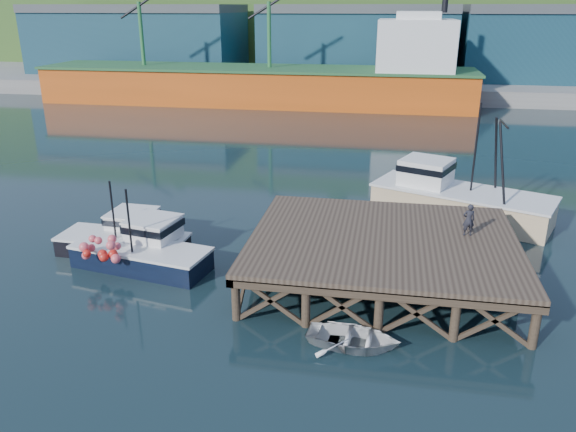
% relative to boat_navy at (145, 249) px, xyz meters
% --- Properties ---
extents(ground, '(300.00, 300.00, 0.00)m').
position_rel_boat_navy_xyz_m(ground, '(5.94, 0.55, -0.85)').
color(ground, black).
rests_on(ground, ground).
extents(wharf, '(12.00, 10.00, 2.62)m').
position_rel_boat_navy_xyz_m(wharf, '(11.44, 0.37, 1.09)').
color(wharf, brown).
rests_on(wharf, ground).
extents(far_quay, '(160.00, 40.00, 2.00)m').
position_rel_boat_navy_xyz_m(far_quay, '(5.94, 70.55, 0.15)').
color(far_quay, gray).
rests_on(far_quay, ground).
extents(warehouse_left, '(32.00, 16.00, 9.00)m').
position_rel_boat_navy_xyz_m(warehouse_left, '(-29.06, 65.55, 5.65)').
color(warehouse_left, navy).
rests_on(warehouse_left, far_quay).
extents(warehouse_mid, '(28.00, 16.00, 9.00)m').
position_rel_boat_navy_xyz_m(warehouse_mid, '(5.94, 65.55, 5.65)').
color(warehouse_mid, navy).
rests_on(warehouse_mid, far_quay).
extents(warehouse_right, '(30.00, 16.00, 9.00)m').
position_rel_boat_navy_xyz_m(warehouse_right, '(35.94, 65.55, 5.65)').
color(warehouse_right, navy).
rests_on(warehouse_right, far_quay).
extents(cargo_ship, '(55.50, 10.00, 13.75)m').
position_rel_boat_navy_xyz_m(cargo_ship, '(-2.52, 48.55, 2.46)').
color(cargo_ship, '#DC5614').
rests_on(cargo_ship, ground).
extents(hillside, '(220.00, 50.00, 22.00)m').
position_rel_boat_navy_xyz_m(hillside, '(5.94, 100.55, 10.15)').
color(hillside, '#2D511E').
rests_on(hillside, ground).
extents(boat_navy, '(7.10, 4.31, 4.23)m').
position_rel_boat_navy_xyz_m(boat_navy, '(0.00, 0.00, 0.00)').
color(boat_navy, black).
rests_on(boat_navy, ground).
extents(boat_black, '(6.71, 5.64, 4.09)m').
position_rel_boat_navy_xyz_m(boat_black, '(-1.69, 1.44, -0.10)').
color(boat_black, black).
rests_on(boat_black, ground).
extents(trawler, '(10.98, 7.42, 6.93)m').
position_rel_boat_navy_xyz_m(trawler, '(15.67, 9.54, 0.58)').
color(trawler, beige).
rests_on(trawler, ground).
extents(dinghy, '(3.71, 2.80, 0.73)m').
position_rel_boat_navy_xyz_m(dinghy, '(10.56, -5.25, -0.49)').
color(dinghy, silver).
rests_on(dinghy, ground).
extents(dockworker, '(0.60, 0.45, 1.51)m').
position_rel_boat_navy_xyz_m(dockworker, '(15.21, 1.47, 2.03)').
color(dockworker, black).
rests_on(dockworker, wharf).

